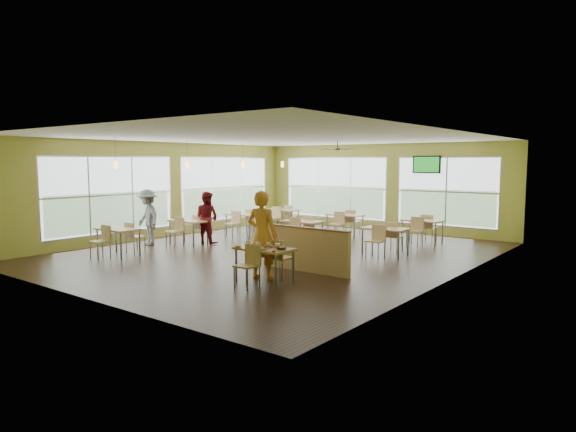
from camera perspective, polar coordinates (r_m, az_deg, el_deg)
The scene contains 20 objects.
room at distance 14.22m, azimuth -0.99°, elevation 2.25°, with size 12.00×12.04×3.20m.
window_bays at distance 18.28m, azimuth -1.45°, elevation 2.69°, with size 9.24×10.24×2.38m.
main_table at distance 10.77m, azimuth -2.64°, elevation -4.16°, with size 1.22×1.52×0.87m.
half_wall_divider at distance 11.92m, azimuth 1.89°, elevation -3.69°, with size 2.40×0.14×1.04m.
dining_tables at distance 16.30m, azimuth -0.10°, elevation -0.69°, with size 6.92×8.72×0.87m.
pendant_lights at distance 16.85m, azimuth -8.11°, elevation 5.68°, with size 0.11×7.31×0.86m.
ceiling_fan at distance 16.65m, azimuth 5.52°, elevation 7.41°, with size 1.25×1.25×0.29m.
tv_backwall at distance 18.39m, azimuth 15.15°, elevation 5.55°, with size 1.00×0.07×0.60m.
man_plaid at distance 11.09m, azimuth -2.89°, elevation -2.12°, with size 0.71×0.46×1.93m, color #DC5E18.
patron_maroon at distance 16.15m, azimuth -9.01°, elevation -0.18°, with size 0.79×0.61×1.62m, color #611013.
patron_grey at distance 16.24m, azimuth -15.32°, elevation -0.13°, with size 1.11×0.64×1.71m, color slate.
cup_blue at distance 10.87m, azimuth -4.46°, elevation -3.06°, with size 0.10×0.10×0.36m.
cup_yellow at distance 10.64m, azimuth -3.37°, elevation -3.26°, with size 0.09×0.09×0.34m.
cup_red_near at distance 10.61m, azimuth -2.20°, elevation -3.30°, with size 0.09×0.09×0.33m.
cup_red_far at distance 10.45m, azimuth -1.19°, elevation -3.40°, with size 0.10×0.10×0.36m.
food_basket at distance 10.50m, azimuth -0.82°, elevation -3.57°, with size 0.25×0.25×0.06m.
ketchup_cup at distance 10.21m, azimuth -1.60°, elevation -3.96°, with size 0.07×0.07×0.03m, color #AB1100.
wrapper_left at distance 10.84m, azimuth -5.60°, elevation -3.37°, with size 0.15×0.13×0.04m, color olive.
wrapper_mid at distance 10.80m, azimuth -2.15°, elevation -3.33°, with size 0.23×0.20×0.06m, color olive.
wrapper_right at distance 10.47m, azimuth -2.75°, elevation -3.69°, with size 0.14×0.13×0.04m, color olive.
Camera 1 is at (8.86, -11.08, 2.53)m, focal length 32.00 mm.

